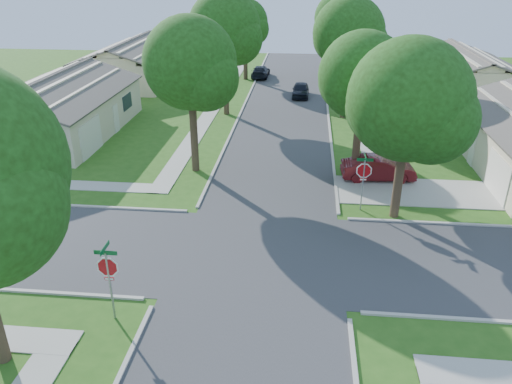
{
  "coord_description": "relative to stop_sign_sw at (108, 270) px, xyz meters",
  "views": [
    {
      "loc": [
        1.71,
        -18.24,
        11.59
      ],
      "look_at": [
        -0.44,
        2.89,
        1.6
      ],
      "focal_mm": 35.0,
      "sensor_mm": 36.0,
      "label": 1
    }
  ],
  "objects": [
    {
      "name": "sidewalk_ne",
      "position": [
        10.8,
        30.7,
        -2.01
      ],
      "size": [
        1.2,
        40.0,
        0.04
      ],
      "primitive_type": "cube",
      "color": "#9E9B91",
      "rests_on": "ground"
    },
    {
      "name": "tree_w_mid",
      "position": [
        0.06,
        25.71,
        4.46
      ],
      "size": [
        5.8,
        5.6,
        9.56
      ],
      "color": "#38281C",
      "rests_on": "ground"
    },
    {
      "name": "ground",
      "position": [
        4.7,
        4.7,
        -2.03
      ],
      "size": [
        100.0,
        100.0,
        0.0
      ],
      "primitive_type": "plane",
      "color": "#2A5717",
      "rests_on": "ground"
    },
    {
      "name": "car_curb_east",
      "position": [
        5.9,
        31.94,
        -1.4
      ],
      "size": [
        1.54,
        3.72,
        1.26
      ],
      "primitive_type": "imported",
      "rotation": [
        0.0,
        0.0,
        -0.01
      ],
      "color": "black",
      "rests_on": "ground"
    },
    {
      "name": "tree_e_mid",
      "position": [
        9.46,
        25.71,
        4.22
      ],
      "size": [
        5.59,
        5.4,
        9.21
      ],
      "color": "#38281C",
      "rests_on": "ground"
    },
    {
      "name": "tree_e_near",
      "position": [
        9.45,
        13.71,
        3.61
      ],
      "size": [
        4.97,
        4.8,
        8.28
      ],
      "color": "#38281C",
      "rests_on": "ground"
    },
    {
      "name": "sidewalk_nw",
      "position": [
        -1.4,
        30.7,
        -2.01
      ],
      "size": [
        1.2,
        40.0,
        0.04
      ],
      "primitive_type": "cube",
      "color": "#9E9B91",
      "rests_on": "ground"
    },
    {
      "name": "house_ne_far",
      "position": [
        20.69,
        33.7,
        -0.51
      ],
      "size": [
        8.42,
        13.6,
        4.23
      ],
      "color": "beige",
      "rests_on": "ground"
    },
    {
      "name": "car_driveway",
      "position": [
        10.7,
        13.4,
        -1.34
      ],
      "size": [
        4.26,
        1.75,
        1.37
      ],
      "primitive_type": "imported",
      "rotation": [
        0.0,
        0.0,
        1.64
      ],
      "color": "#501014",
      "rests_on": "ground"
    },
    {
      "name": "driveway",
      "position": [
        12.6,
        11.8,
        -2.01
      ],
      "size": [
        8.8,
        3.6,
        0.05
      ],
      "primitive_type": "cube",
      "color": "#9E9B91",
      "rests_on": "ground"
    },
    {
      "name": "house_nw_near",
      "position": [
        -11.29,
        19.7,
        -0.51
      ],
      "size": [
        8.42,
        13.6,
        4.23
      ],
      "color": "beige",
      "rests_on": "ground"
    },
    {
      "name": "tree_w_near",
      "position": [
        0.06,
        13.71,
        4.08
      ],
      "size": [
        5.38,
        5.2,
        8.97
      ],
      "color": "#38281C",
      "rests_on": "ground"
    },
    {
      "name": "stop_sign_sw",
      "position": [
        0.0,
        0.0,
        0.0
      ],
      "size": [
        1.05,
        0.8,
        2.98
      ],
      "color": "gray",
      "rests_on": "ground"
    },
    {
      "name": "stop_sign_ne",
      "position": [
        9.4,
        9.4,
        0.0
      ],
      "size": [
        1.05,
        0.8,
        2.98
      ],
      "color": "gray",
      "rests_on": "ground"
    },
    {
      "name": "road_ns",
      "position": [
        4.7,
        4.7,
        -2.03
      ],
      "size": [
        7.0,
        100.0,
        0.02
      ],
      "primitive_type": "cube",
      "color": "#333335",
      "rests_on": "ground"
    },
    {
      "name": "house_nw_far",
      "position": [
        -11.29,
        36.7,
        -0.51
      ],
      "size": [
        8.42,
        13.6,
        4.23
      ],
      "color": "beige",
      "rests_on": "ground"
    },
    {
      "name": "car_curb_west",
      "position": [
        1.5,
        39.72,
        -1.42
      ],
      "size": [
        1.82,
        4.24,
        1.22
      ],
      "primitive_type": "imported",
      "rotation": [
        0.0,
        0.0,
        3.11
      ],
      "color": "black",
      "rests_on": "ground"
    },
    {
      "name": "tree_w_far",
      "position": [
        0.05,
        38.71,
        3.48
      ],
      "size": [
        4.76,
        4.6,
        8.04
      ],
      "color": "#38281C",
      "rests_on": "ground"
    },
    {
      "name": "tree_ne_corner",
      "position": [
        11.06,
        8.91,
        3.56
      ],
      "size": [
        5.8,
        5.6,
        8.66
      ],
      "color": "#38281C",
      "rests_on": "ground"
    },
    {
      "name": "tree_e_far",
      "position": [
        9.45,
        38.71,
        3.95
      ],
      "size": [
        5.17,
        5.0,
        8.72
      ],
      "color": "#38281C",
      "rests_on": "ground"
    }
  ]
}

